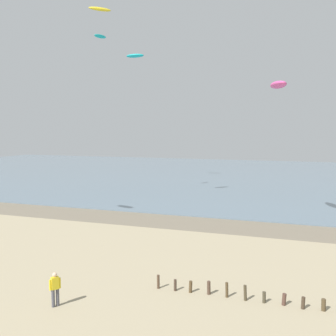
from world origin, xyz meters
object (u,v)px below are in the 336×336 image
Objects in this scene: kite_aloft_1 at (135,56)px; kite_aloft_9 at (278,85)px; kite_aloft_3 at (100,9)px; kite_aloft_5 at (100,36)px; person_nearest_camera at (55,288)px.

kite_aloft_9 is at bearing -42.17° from kite_aloft_1.
kite_aloft_3 reaches higher than kite_aloft_9.
kite_aloft_3 is at bearing -131.07° from kite_aloft_5.
person_nearest_camera is 31.12m from kite_aloft_3.
kite_aloft_3 is 0.70× the size of kite_aloft_9.
kite_aloft_9 is (21.11, -6.96, -7.26)m from kite_aloft_5.
kite_aloft_1 is at bearing 29.82° from kite_aloft_9.
kite_aloft_3 reaches higher than kite_aloft_5.
kite_aloft_9 is (18.35, -1.87, -8.69)m from kite_aloft_3.
kite_aloft_3 is (4.06, -18.66, 1.22)m from kite_aloft_1.
person_nearest_camera is 34.91m from kite_aloft_5.
kite_aloft_5 reaches higher than person_nearest_camera.
kite_aloft_1 is at bearing 25.92° from kite_aloft_5.
kite_aloft_1 is at bearing -121.42° from kite_aloft_3.
kite_aloft_3 reaches higher than kite_aloft_1.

